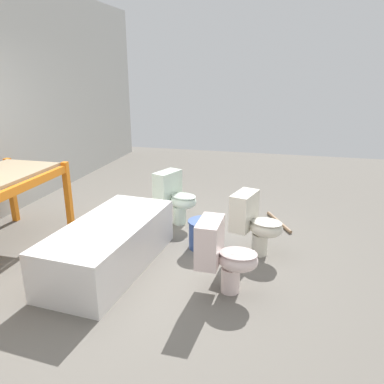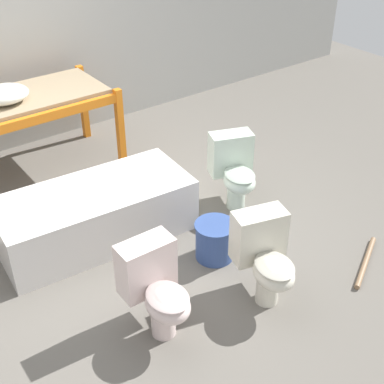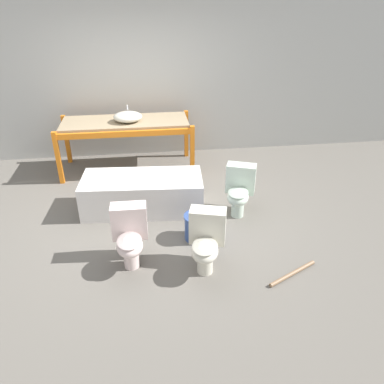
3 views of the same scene
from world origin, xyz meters
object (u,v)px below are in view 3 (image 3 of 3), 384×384
(bathtub_main, at_px, (142,191))
(bucket_white, at_px, (197,226))
(toilet_far, at_px, (130,234))
(sink_basin, at_px, (128,117))
(toilet_near, at_px, (239,188))
(toilet_extra, at_px, (206,239))

(bathtub_main, height_order, bucket_white, bathtub_main)
(bathtub_main, distance_m, toilet_far, 1.20)
(sink_basin, bearing_deg, bathtub_main, -82.67)
(bucket_white, bearing_deg, bathtub_main, 128.66)
(toilet_far, relative_size, bucket_white, 2.00)
(bathtub_main, height_order, toilet_far, toilet_far)
(sink_basin, distance_m, toilet_near, 2.26)
(sink_basin, xyz_separation_m, toilet_extra, (0.84, -2.71, -0.56))
(sink_basin, xyz_separation_m, bucket_white, (0.83, -2.15, -0.77))
(sink_basin, relative_size, toilet_extra, 0.68)
(bathtub_main, relative_size, toilet_near, 2.49)
(toilet_extra, bearing_deg, bucket_white, 107.04)
(bathtub_main, bearing_deg, toilet_near, -8.59)
(toilet_near, distance_m, toilet_far, 1.70)
(sink_basin, height_order, bathtub_main, sink_basin)
(bathtub_main, height_order, toilet_near, toilet_near)
(toilet_extra, bearing_deg, sink_basin, 122.98)
(sink_basin, height_order, toilet_near, sink_basin)
(sink_basin, relative_size, toilet_far, 0.68)
(toilet_far, bearing_deg, toilet_near, 32.12)
(toilet_extra, distance_m, bucket_white, 0.60)
(toilet_near, xyz_separation_m, toilet_far, (-1.46, -0.88, 0.00))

